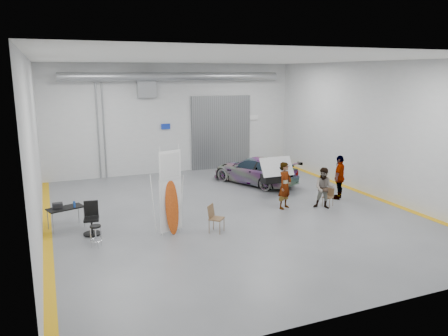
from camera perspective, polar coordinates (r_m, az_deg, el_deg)
name	(u,v)px	position (r m, az deg, el deg)	size (l,w,h in m)	color
ground	(230,212)	(17.64, 0.84, -5.81)	(16.00, 16.00, 0.00)	slate
room_shell	(216,106)	(18.96, -1.11, 8.06)	(14.02, 16.18, 6.01)	silver
sedan_car	(255,170)	(22.08, 4.06, -0.29)	(1.89, 4.65, 1.35)	silver
person_a	(285,185)	(18.07, 7.96, -2.27)	(0.71, 0.46, 1.95)	#8C6E4C
person_b	(324,188)	(18.39, 12.97, -2.58)	(0.84, 0.64, 1.72)	slate
person_c	(339,177)	(19.92, 14.84, -1.15)	(1.14, 0.47, 1.97)	#9E5A34
surfboard_display	(169,199)	(15.06, -7.17, -4.08)	(0.85, 0.42, 3.12)	white
folding_chair_near	(216,224)	(15.45, -0.99, -7.30)	(0.65, 0.74, 0.98)	brown
folding_chair_far	(328,201)	(18.86, 13.38, -4.17)	(0.49, 0.60, 0.78)	brown
shop_stool	(96,236)	(14.75, -16.38, -8.56)	(0.37, 0.37, 0.73)	black
work_table	(63,208)	(16.68, -20.24, -4.89)	(1.36, 0.97, 1.00)	gray
office_chair	(91,220)	(15.87, -16.94, -6.56)	(0.61, 0.61, 1.14)	black
trunk_lid	(275,165)	(20.14, 6.70, 0.44)	(1.57, 0.95, 0.04)	silver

